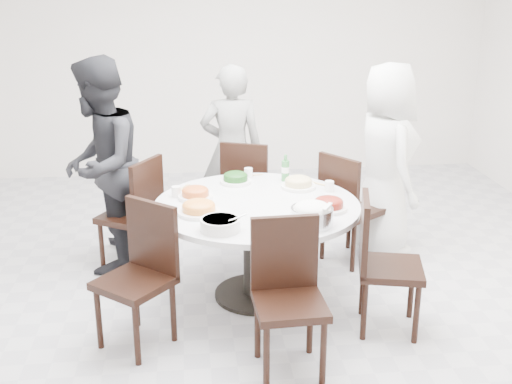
{
  "coord_description": "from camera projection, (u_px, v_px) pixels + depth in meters",
  "views": [
    {
      "loc": [
        -0.6,
        -4.6,
        2.34
      ],
      "look_at": [
        -0.11,
        -0.2,
        0.82
      ],
      "focal_mm": 45.0,
      "sensor_mm": 36.0,
      "label": 1
    }
  ],
  "objects": [
    {
      "name": "tea_cups",
      "position": [
        249.0,
        173.0,
        5.22
      ],
      "size": [
        0.07,
        0.07,
        0.08
      ],
      "primitive_type": "cylinder",
      "color": "white",
      "rests_on": "dining_table"
    },
    {
      "name": "dish_redbrown",
      "position": [
        329.0,
        205.0,
        4.52
      ],
      "size": [
        0.26,
        0.26,
        0.07
      ],
      "primitive_type": "cylinder",
      "color": "white",
      "rests_on": "dining_table"
    },
    {
      "name": "beverage_bottle",
      "position": [
        285.0,
        168.0,
        5.13
      ],
      "size": [
        0.06,
        0.06,
        0.22
      ],
      "primitive_type": "cylinder",
      "color": "#307939",
      "rests_on": "dining_table"
    },
    {
      "name": "dish_tofu",
      "position": [
        199.0,
        209.0,
        4.44
      ],
      "size": [
        0.3,
        0.3,
        0.08
      ],
      "primitive_type": "cylinder",
      "color": "white",
      "rests_on": "dining_table"
    },
    {
      "name": "chair_n",
      "position": [
        249.0,
        189.0,
        5.82
      ],
      "size": [
        0.54,
        0.54,
        0.95
      ],
      "primitive_type": "cube",
      "rotation": [
        0.0,
        0.0,
        2.79
      ],
      "color": "black",
      "rests_on": "floor"
    },
    {
      "name": "wall_front",
      "position": [
        398.0,
        312.0,
        1.87
      ],
      "size": [
        6.0,
        0.01,
        2.8
      ],
      "primitive_type": "cube",
      "color": "white",
      "rests_on": "ground"
    },
    {
      "name": "wall_back",
      "position": [
        235.0,
        57.0,
        7.51
      ],
      "size": [
        6.0,
        0.01,
        2.8
      ],
      "primitive_type": "cube",
      "color": "white",
      "rests_on": "ground"
    },
    {
      "name": "chair_ne",
      "position": [
        352.0,
        207.0,
        5.37
      ],
      "size": [
        0.59,
        0.59,
        0.95
      ],
      "primitive_type": "cube",
      "rotation": [
        0.0,
        0.0,
        2.18
      ],
      "color": "black",
      "rests_on": "floor"
    },
    {
      "name": "dish_greens",
      "position": [
        236.0,
        179.0,
        5.09
      ],
      "size": [
        0.25,
        0.25,
        0.06
      ],
      "primitive_type": "cylinder",
      "color": "white",
      "rests_on": "dining_table"
    },
    {
      "name": "chopsticks",
      "position": [
        250.0,
        175.0,
        5.29
      ],
      "size": [
        0.24,
        0.04,
        0.01
      ],
      "primitive_type": null,
      "color": "tan",
      "rests_on": "dining_table"
    },
    {
      "name": "chair_sw",
      "position": [
        134.0,
        279.0,
        4.11
      ],
      "size": [
        0.59,
        0.59,
        0.95
      ],
      "primitive_type": "cube",
      "rotation": [
        0.0,
        0.0,
        5.57
      ],
      "color": "black",
      "rests_on": "floor"
    },
    {
      "name": "diner_middle",
      "position": [
        232.0,
        150.0,
        5.92
      ],
      "size": [
        0.58,
        0.38,
        1.58
      ],
      "primitive_type": "imported",
      "rotation": [
        0.0,
        0.0,
        3.13
      ],
      "color": "black",
      "rests_on": "floor"
    },
    {
      "name": "rice_bowl",
      "position": [
        312.0,
        216.0,
        4.24
      ],
      "size": [
        0.28,
        0.28,
        0.12
      ],
      "primitive_type": "cylinder",
      "color": "silver",
      "rests_on": "dining_table"
    },
    {
      "name": "diner_right",
      "position": [
        385.0,
        160.0,
        5.44
      ],
      "size": [
        0.62,
        0.87,
        1.65
      ],
      "primitive_type": "imported",
      "rotation": [
        0.0,
        0.0,
        1.7
      ],
      "color": "silver",
      "rests_on": "floor"
    },
    {
      "name": "dish_pale",
      "position": [
        298.0,
        184.0,
        4.98
      ],
      "size": [
        0.27,
        0.27,
        0.07
      ],
      "primitive_type": "cylinder",
      "color": "white",
      "rests_on": "dining_table"
    },
    {
      "name": "dining_table",
      "position": [
        257.0,
        251.0,
        4.78
      ],
      "size": [
        1.5,
        1.5,
        0.75
      ],
      "primitive_type": "cylinder",
      "color": "silver",
      "rests_on": "floor"
    },
    {
      "name": "floor",
      "position": [
        267.0,
        280.0,
        5.15
      ],
      "size": [
        6.0,
        6.0,
        0.01
      ],
      "primitive_type": "cube",
      "color": "#BCBCC1",
      "rests_on": "ground"
    },
    {
      "name": "dish_orange",
      "position": [
        195.0,
        194.0,
        4.74
      ],
      "size": [
        0.26,
        0.26,
        0.07
      ],
      "primitive_type": "cylinder",
      "color": "white",
      "rests_on": "dining_table"
    },
    {
      "name": "chair_s",
      "position": [
        290.0,
        302.0,
        3.83
      ],
      "size": [
        0.44,
        0.44,
        0.95
      ],
      "primitive_type": "cube",
      "rotation": [
        0.0,
        0.0,
        6.32
      ],
      "color": "black",
      "rests_on": "floor"
    },
    {
      "name": "diner_left",
      "position": [
        100.0,
        166.0,
        5.14
      ],
      "size": [
        0.77,
        0.93,
        1.74
      ],
      "primitive_type": "imported",
      "rotation": [
        0.0,
        0.0,
        4.58
      ],
      "color": "black",
      "rests_on": "floor"
    },
    {
      "name": "chair_se",
      "position": [
        391.0,
        265.0,
        4.31
      ],
      "size": [
        0.51,
        0.51,
        0.95
      ],
      "primitive_type": "cube",
      "rotation": [
        0.0,
        0.0,
        7.62
      ],
      "color": "black",
      "rests_on": "floor"
    },
    {
      "name": "soup_bowl",
      "position": [
        220.0,
        224.0,
        4.16
      ],
      "size": [
        0.26,
        0.26,
        0.08
      ],
      "primitive_type": "cylinder",
      "color": "white",
      "rests_on": "dining_table"
    },
    {
      "name": "chair_nw",
      "position": [
        129.0,
        214.0,
        5.23
      ],
      "size": [
        0.57,
        0.57,
        0.95
      ],
      "primitive_type": "cube",
      "rotation": [
        0.0,
        0.0,
        4.18
      ],
      "color": "black",
      "rests_on": "floor"
    }
  ]
}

